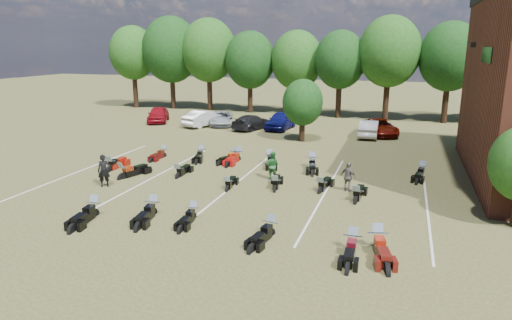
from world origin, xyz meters
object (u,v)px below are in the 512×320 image
at_px(person_grey, 348,177).
at_px(motorcycle_14, 164,157).
at_px(person_black, 104,171).
at_px(motorcycle_7, 110,171).
at_px(motorcycle_3, 193,219).
at_px(car_0, 158,114).
at_px(car_4, 281,120).
at_px(person_green, 272,166).

bearing_deg(person_grey, motorcycle_14, 9.57).
distance_m(person_black, motorcycle_7, 3.30).
bearing_deg(motorcycle_3, person_grey, 40.62).
xyz_separation_m(car_0, motorcycle_7, (6.35, -16.97, -0.76)).
bearing_deg(person_grey, motorcycle_7, 27.59).
relative_size(car_0, person_grey, 2.83).
relative_size(person_black, motorcycle_3, 0.88).
bearing_deg(car_0, person_black, -90.21).
height_order(car_4, person_black, person_black).
xyz_separation_m(person_green, motorcycle_7, (-9.90, -1.42, -0.82)).
distance_m(car_0, motorcycle_7, 18.14).
relative_size(person_black, person_grey, 1.13).
relative_size(person_grey, motorcycle_14, 0.76).
height_order(person_grey, motorcycle_14, person_grey).
xyz_separation_m(car_4, person_black, (-4.62, -19.79, 0.10)).
bearing_deg(motorcycle_3, car_4, 90.36).
bearing_deg(car_0, motorcycle_14, -81.17).
bearing_deg(person_grey, motorcycle_3, 70.91).
height_order(person_black, person_green, person_black).
xyz_separation_m(person_black, person_grey, (12.70, 3.26, -0.10)).
xyz_separation_m(car_4, motorcycle_3, (2.04, -22.65, -0.79)).
bearing_deg(person_grey, car_0, -13.03).
xyz_separation_m(car_0, person_grey, (20.65, -16.46, 0.03)).
distance_m(person_black, motorcycle_14, 7.03).
relative_size(car_4, motorcycle_14, 2.23).
height_order(person_black, motorcycle_14, person_black).
bearing_deg(motorcycle_3, motorcycle_7, 141.08).
height_order(person_grey, motorcycle_3, person_grey).
distance_m(person_grey, motorcycle_7, 14.34).
relative_size(person_green, person_grey, 1.03).
bearing_deg(car_0, motorcycle_3, -79.28).
height_order(motorcycle_3, motorcycle_14, motorcycle_14).
bearing_deg(car_0, person_grey, -60.74).
xyz_separation_m(person_grey, motorcycle_14, (-12.99, 3.71, -0.79)).
relative_size(motorcycle_7, motorcycle_14, 1.17).
xyz_separation_m(person_black, motorcycle_7, (-1.61, 2.74, -0.89)).
height_order(car_4, motorcycle_14, car_4).
bearing_deg(motorcycle_14, motorcycle_3, -52.76).
distance_m(car_0, person_grey, 26.41).
height_order(car_0, person_grey, person_grey).
xyz_separation_m(car_4, motorcycle_7, (-6.23, -17.05, -0.79)).
distance_m(car_4, motorcycle_3, 22.76).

